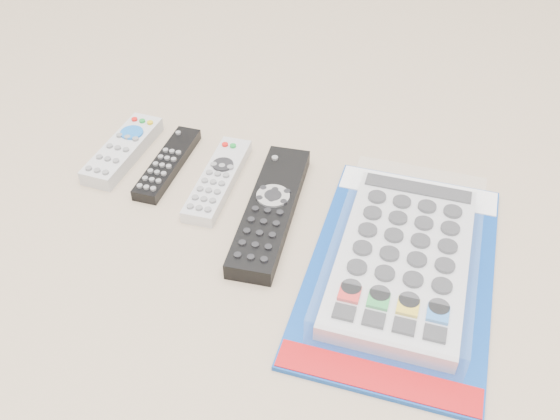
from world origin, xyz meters
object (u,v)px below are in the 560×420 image
at_px(jumbo_remote_packaged, 403,257).
at_px(remote_small_grey, 123,150).
at_px(remote_slim_black, 168,164).
at_px(remote_large_black, 271,210).
at_px(remote_silver_dvd, 218,179).

bearing_deg(jumbo_remote_packaged, remote_small_grey, 166.09).
relative_size(remote_slim_black, jumbo_remote_packaged, 0.44).
distance_m(remote_large_black, jumbo_remote_packaged, 0.18).
height_order(remote_slim_black, remote_large_black, remote_large_black).
bearing_deg(jumbo_remote_packaged, remote_slim_black, 164.50).
xyz_separation_m(remote_small_grey, remote_large_black, (0.25, -0.04, 0.00)).
distance_m(remote_slim_black, remote_silver_dvd, 0.08).
bearing_deg(remote_slim_black, jumbo_remote_packaged, -15.66).
height_order(remote_silver_dvd, jumbo_remote_packaged, jumbo_remote_packaged).
relative_size(remote_small_grey, remote_slim_black, 0.98).
bearing_deg(jumbo_remote_packaged, remote_large_black, 166.57).
xyz_separation_m(remote_small_grey, remote_slim_black, (0.07, -0.00, -0.00)).
relative_size(remote_small_grey, remote_large_black, 0.65).
xyz_separation_m(remote_small_grey, jumbo_remote_packaged, (0.43, -0.07, 0.01)).
bearing_deg(remote_large_black, jumbo_remote_packaged, -17.45).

